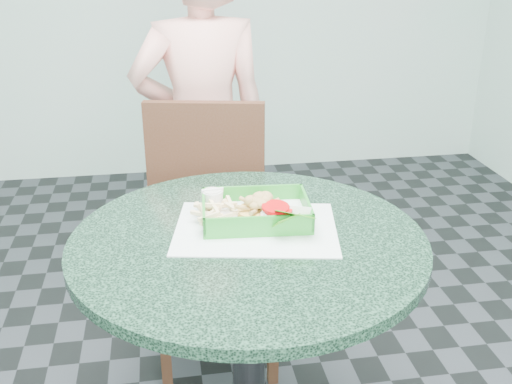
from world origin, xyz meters
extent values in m
cylinder|color=#2F3033|center=(0.00, 0.00, 0.38)|extent=(0.09, 0.09, 0.70)
cylinder|color=black|center=(0.00, 0.00, 0.73)|extent=(0.90, 0.90, 0.03)
cube|color=black|center=(-0.05, 0.53, 0.45)|extent=(0.43, 0.43, 0.04)
cube|color=black|center=(-0.05, 0.73, 0.70)|extent=(0.43, 0.04, 0.46)
cube|color=black|center=(-0.23, 0.35, 0.21)|extent=(0.04, 0.04, 0.43)
cube|color=black|center=(0.14, 0.35, 0.21)|extent=(0.04, 0.04, 0.43)
cube|color=black|center=(-0.23, 0.72, 0.21)|extent=(0.04, 0.04, 0.43)
cube|color=black|center=(0.14, 0.72, 0.21)|extent=(0.04, 0.04, 0.43)
imported|color=#F4A799|center=(-0.04, 0.93, 0.74)|extent=(0.57, 0.40, 1.48)
cube|color=silver|center=(0.03, 0.04, 0.75)|extent=(0.46, 0.38, 0.00)
cube|color=#228C29|center=(0.03, 0.09, 0.76)|extent=(0.28, 0.20, 0.01)
cube|color=white|center=(0.03, 0.09, 0.76)|extent=(0.27, 0.19, 0.00)
cube|color=#228C29|center=(0.03, 0.18, 0.79)|extent=(0.28, 0.01, 0.05)
cube|color=#228C29|center=(0.03, -0.01, 0.79)|extent=(0.28, 0.01, 0.05)
cube|color=#228C29|center=(0.17, 0.09, 0.79)|extent=(0.01, 0.20, 0.05)
cube|color=#228C29|center=(-0.10, 0.09, 0.79)|extent=(0.01, 0.20, 0.05)
cylinder|color=gold|center=(0.04, 0.08, 0.78)|extent=(0.11, 0.11, 0.02)
cylinder|color=silver|center=(-0.08, 0.15, 0.80)|extent=(0.06, 0.06, 0.03)
cylinder|color=silver|center=(-0.08, 0.15, 0.81)|extent=(0.05, 0.05, 0.00)
cylinder|color=silver|center=(0.08, 0.03, 0.78)|extent=(0.09, 0.09, 0.03)
torus|color=white|center=(0.08, 0.03, 0.80)|extent=(0.08, 0.08, 0.01)
cylinder|color=red|center=(0.08, 0.03, 0.81)|extent=(0.07, 0.07, 0.01)
camera|label=1|loc=(-0.20, -1.32, 1.46)|focal=42.00mm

